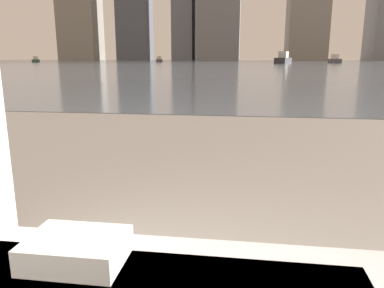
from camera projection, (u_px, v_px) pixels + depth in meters
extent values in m
cube|color=white|center=(77.00, 256.00, 1.12)|extent=(0.29, 0.21, 0.04)
cube|color=white|center=(76.00, 243.00, 1.11)|extent=(0.29, 0.21, 0.04)
cube|color=slate|center=(244.00, 64.00, 60.22)|extent=(180.00, 110.00, 0.01)
cube|color=#335647|center=(36.00, 61.00, 78.39)|extent=(2.15, 3.33, 0.55)
cube|color=silver|center=(35.00, 58.00, 78.25)|extent=(1.16, 1.39, 0.63)
cube|color=#2D2D33|center=(283.00, 61.00, 62.76)|extent=(3.34, 5.56, 0.92)
cube|color=silver|center=(283.00, 55.00, 62.53)|extent=(1.86, 2.28, 1.05)
cube|color=#4C4C51|center=(159.00, 61.00, 79.07)|extent=(2.05, 3.35, 0.55)
cube|color=silver|center=(159.00, 58.00, 78.93)|extent=(1.13, 1.38, 0.63)
cube|color=#4C4C51|center=(335.00, 61.00, 66.72)|extent=(1.52, 4.17, 0.72)
cube|color=silver|center=(335.00, 56.00, 66.55)|extent=(1.07, 1.58, 0.83)
cube|color=#4C515B|center=(134.00, 16.00, 115.88)|extent=(9.73, 8.64, 26.78)
cube|color=slate|center=(184.00, 19.00, 114.03)|extent=(6.28, 8.40, 24.33)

